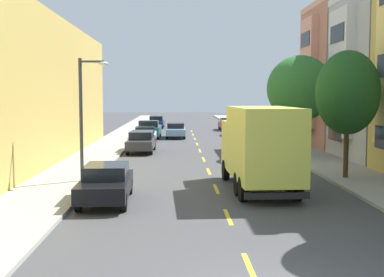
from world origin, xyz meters
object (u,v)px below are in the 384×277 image
Objects in this scene: street_lamp at (85,109)px; moving_sky_sedan at (176,130)px; parked_wagon_charcoal at (142,141)px; parked_pickup_teal at (150,130)px; street_tree_third at (300,89)px; parked_sedan_black at (106,183)px; street_tree_second at (348,93)px; parked_sedan_white at (145,135)px; delivery_box_truck at (260,145)px; parked_suv_orange at (256,135)px; parked_wagon_navy at (156,122)px; parked_hatchback_burgundy at (236,128)px; parked_sedan_red at (227,124)px.

moving_sky_sedan is (4.12, 24.64, -2.72)m from street_lamp.
parked_wagon_charcoal is 0.89× the size of parked_pickup_teal.
street_lamp is (-12.32, -9.72, -1.06)m from street_tree_third.
parked_sedan_black is (-10.83, -13.72, -3.77)m from street_tree_third.
street_tree_second is 21.67m from parked_sedan_white.
delivery_box_truck is 1.33× the size of parked_pickup_teal.
parked_sedan_white is at bearing 89.81° from parked_sedan_black.
parked_suv_orange is at bearing -22.57° from parked_sedan_white.
parked_wagon_navy reaches higher than moving_sky_sedan.
parked_wagon_charcoal reaches higher than parked_sedan_black.
street_lamp is 29.58m from parked_hatchback_burgundy.
street_tree_third reaches higher than parked_sedan_red.
parked_sedan_white is 12.24m from parked_hatchback_burgundy.
parked_pickup_teal is at bearing -159.20° from parked_hatchback_burgundy.
street_tree_third is 18.46m from parked_pickup_teal.
street_lamp is at bearing -99.50° from moving_sky_sedan.
street_tree_second is 1.34× the size of parked_sedan_black.
parked_wagon_charcoal is (0.19, 16.73, 0.05)m from parked_sedan_black.
delivery_box_truck is (7.73, -1.99, -1.47)m from street_lamp.
street_tree_third reaches higher than street_lamp.
street_lamp reaches higher than parked_pickup_teal.
street_tree_second is 9.19m from street_tree_third.
parked_sedan_black is 1.00× the size of parked_sedan_white.
delivery_box_truck is (-4.59, -11.71, -2.53)m from street_tree_third.
street_lamp is at bearing 165.58° from delivery_box_truck.
parked_wagon_charcoal is at bearing -89.80° from parked_pickup_teal.
street_tree_third is 1.38× the size of parked_wagon_charcoal.
parked_sedan_white is at bearing -135.47° from parked_hatchback_burgundy.
parked_suv_orange is 1.20× the size of parked_hatchback_burgundy.
street_lamp is 0.79× the size of delivery_box_truck.
parked_suv_orange reaches higher than parked_pickup_teal.
parked_suv_orange is 1.07× the size of moving_sky_sedan.
parked_wagon_navy is 9.43m from parked_sedan_red.
street_tree_second is 0.85× the size of delivery_box_truck.
moving_sky_sedan is at bearing 123.91° from parked_suv_orange.
parked_wagon_charcoal reaches higher than parked_sedan_red.
street_tree_third reaches higher than parked_wagon_charcoal.
street_tree_third reaches higher than parked_sedan_white.
street_tree_second reaches higher than delivery_box_truck.
parked_wagon_navy is (-6.03, 41.21, -1.19)m from delivery_box_truck.
street_lamp is 18.69m from parked_suv_orange.
street_tree_second is 26.29m from parked_pickup_teal.
parked_sedan_black is 1.13× the size of parked_hatchback_burgundy.
parked_hatchback_burgundy is at bearing 85.07° from delivery_box_truck.
parked_suv_orange is 21.31m from parked_sedan_black.
parked_wagon_navy is 14.79m from moving_sky_sedan.
delivery_box_truck is 26.90m from moving_sky_sedan.
parked_hatchback_burgundy is 7.48m from parked_sedan_red.
parked_sedan_red is at bearing 51.60° from parked_pickup_teal.
parked_hatchback_burgundy is at bearing 74.44° from parked_sedan_black.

